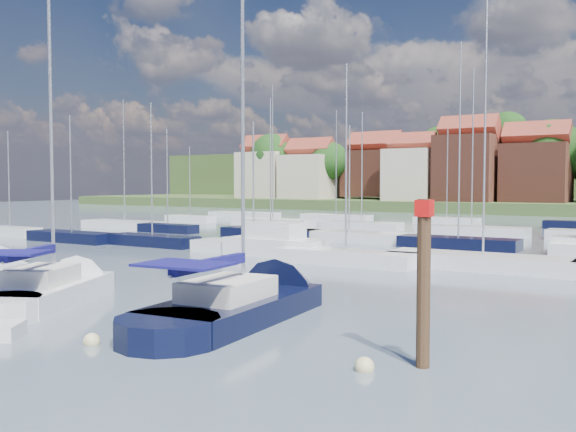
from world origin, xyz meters
The scene contains 8 objects.
ground centered at (0.00, 40.00, 0.00)m, with size 260.00×260.00×0.00m, color #4B5A66.
sailboat_centre centered at (-4.43, 2.18, 0.36)m, with size 7.07×10.82×14.50m.
sailboat_navy centered at (4.32, 4.17, 0.35)m, with size 4.43×12.60×17.06m.
timber_piling centered at (12.20, 0.56, 1.35)m, with size 0.40×0.40×6.72m.
buoy_d centered at (2.88, -2.51, 0.00)m, with size 0.51×0.51×0.51m, color beige.
buoy_e centered at (2.46, 6.97, 0.00)m, with size 0.41×0.41×0.41m, color beige.
buoy_f centered at (11.03, -0.54, 0.00)m, with size 0.53×0.53×0.53m, color beige.
marina_field centered at (1.91, 35.15, 0.43)m, with size 79.62×41.41×15.93m.
Camera 1 is at (18.16, -15.52, 4.91)m, focal length 40.00 mm.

